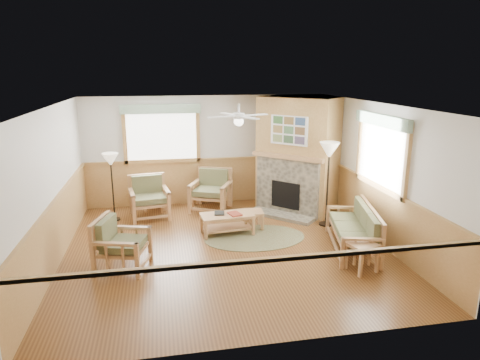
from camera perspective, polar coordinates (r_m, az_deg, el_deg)
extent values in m
cube|color=brown|center=(8.27, -1.84, -9.11)|extent=(6.00, 6.00, 0.01)
cube|color=white|center=(7.60, -2.01, 9.91)|extent=(6.00, 6.00, 0.01)
cube|color=silver|center=(10.73, -4.40, 3.98)|extent=(6.00, 0.02, 2.70)
cube|color=silver|center=(5.03, 3.40, -8.47)|extent=(6.00, 0.02, 2.70)
cube|color=silver|center=(7.96, -23.79, -1.00)|extent=(0.02, 6.00, 2.70)
cube|color=silver|center=(8.78, 17.80, 0.93)|extent=(0.02, 6.00, 2.70)
cylinder|color=brown|center=(8.75, 1.97, -7.67)|extent=(2.65, 2.65, 0.01)
cube|color=maroon|center=(8.77, -0.72, -4.45)|extent=(0.30, 0.35, 0.03)
cube|color=black|center=(8.84, -2.77, -4.34)|extent=(0.24, 0.30, 0.03)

